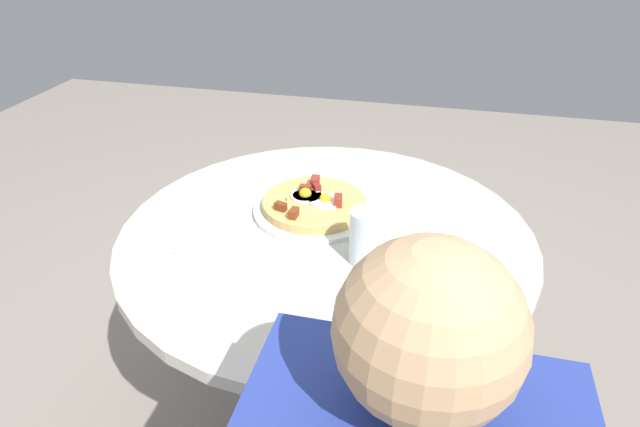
% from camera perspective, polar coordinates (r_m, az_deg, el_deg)
% --- Properties ---
extents(ground_plane, '(6.00, 6.00, 0.00)m').
position_cam_1_polar(ground_plane, '(1.77, 0.51, -21.66)').
color(ground_plane, gray).
extents(dining_table, '(0.98, 0.98, 0.71)m').
position_cam_1_polar(dining_table, '(1.37, 0.62, -7.66)').
color(dining_table, beige).
rests_on(dining_table, ground_plane).
extents(pizza_plate, '(0.31, 0.31, 0.01)m').
position_cam_1_polar(pizza_plate, '(1.34, -0.62, 0.40)').
color(pizza_plate, silver).
rests_on(pizza_plate, dining_table).
extents(breakfast_pizza, '(0.26, 0.26, 0.05)m').
position_cam_1_polar(breakfast_pizza, '(1.34, -0.65, 1.15)').
color(breakfast_pizza, tan).
rests_on(breakfast_pizza, pizza_plate).
extents(bread_plate, '(0.18, 0.18, 0.01)m').
position_cam_1_polar(bread_plate, '(1.06, 13.80, -10.16)').
color(bread_plate, silver).
rests_on(bread_plate, dining_table).
extents(napkin, '(0.21, 0.22, 0.00)m').
position_cam_1_polar(napkin, '(1.31, -15.06, -1.89)').
color(napkin, white).
rests_on(napkin, dining_table).
extents(fork, '(0.12, 0.15, 0.00)m').
position_cam_1_polar(fork, '(1.31, -15.86, -1.89)').
color(fork, silver).
rests_on(fork, napkin).
extents(knife, '(0.12, 0.15, 0.00)m').
position_cam_1_polar(knife, '(1.31, -14.32, -1.57)').
color(knife, silver).
rests_on(knife, napkin).
extents(water_glass, '(0.07, 0.07, 0.12)m').
position_cam_1_polar(water_glass, '(1.14, 4.82, -2.47)').
color(water_glass, silver).
rests_on(water_glass, dining_table).
extents(salt_shaker, '(0.03, 0.03, 0.05)m').
position_cam_1_polar(salt_shaker, '(1.04, 5.95, -9.06)').
color(salt_shaker, white).
rests_on(salt_shaker, dining_table).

